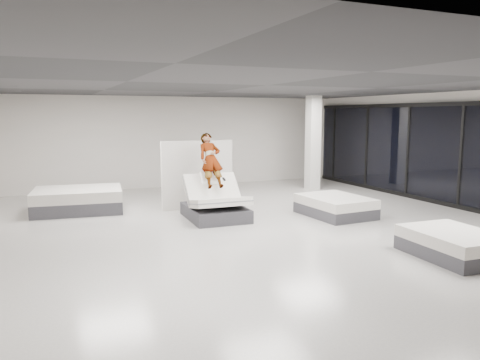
{
  "coord_description": "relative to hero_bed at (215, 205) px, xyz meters",
  "views": [
    {
      "loc": [
        -4.58,
        -9.28,
        2.57
      ],
      "look_at": [
        -0.2,
        1.02,
        1.0
      ],
      "focal_mm": 35.0,
      "sensor_mm": 36.0,
      "label": 1
    }
  ],
  "objects": [
    {
      "name": "room",
      "position": [
        0.7,
        -1.42,
        1.25
      ],
      "size": [
        14.0,
        14.04,
        3.2
      ],
      "color": "#B8B4AE",
      "rests_on": "ground"
    },
    {
      "name": "hero_bed",
      "position": [
        0.0,
        0.0,
        0.0
      ],
      "size": [
        1.41,
        1.84,
        1.17
      ],
      "color": "#343338",
      "rests_on": "floor"
    },
    {
      "name": "person",
      "position": [
        0.01,
        0.33,
        0.81
      ],
      "size": [
        0.62,
        1.51,
        1.2
      ],
      "primitive_type": "imported",
      "rotation": [
        0.96,
        0.0,
        -0.04
      ],
      "color": "slate",
      "rests_on": "hero_bed"
    },
    {
      "name": "remote",
      "position": [
        0.22,
        -0.03,
        0.64
      ],
      "size": [
        0.06,
        0.14,
        0.08
      ],
      "primitive_type": "cube",
      "rotation": [
        0.35,
        0.0,
        -0.04
      ],
      "color": "black",
      "rests_on": "person"
    },
    {
      "name": "divider_panel",
      "position": [
        0.04,
        1.51,
        0.58
      ],
      "size": [
        2.05,
        0.18,
        1.86
      ],
      "primitive_type": "cube",
      "rotation": [
        0.0,
        0.0,
        0.04
      ],
      "color": "silver",
      "rests_on": "floor"
    },
    {
      "name": "flat_bed_right_far",
      "position": [
        2.94,
        -0.87,
        -0.1
      ],
      "size": [
        1.46,
        1.89,
        0.5
      ],
      "color": "#343338",
      "rests_on": "floor"
    },
    {
      "name": "flat_bed_right_near",
      "position": [
        2.91,
        -4.65,
        -0.11
      ],
      "size": [
        1.38,
        1.79,
        0.48
      ],
      "color": "#343338",
      "rests_on": "floor"
    },
    {
      "name": "flat_bed_left_far",
      "position": [
        -3.06,
        2.28,
        -0.04
      ],
      "size": [
        2.42,
        1.92,
        0.62
      ],
      "color": "#343338",
      "rests_on": "floor"
    },
    {
      "name": "column",
      "position": [
        4.7,
        3.08,
        1.25
      ],
      "size": [
        0.4,
        0.4,
        3.2
      ],
      "primitive_type": "cube",
      "color": "silver",
      "rests_on": "floor"
    },
    {
      "name": "storefront_glazing",
      "position": [
        6.6,
        -1.42,
        1.1
      ],
      "size": [
        0.12,
        13.4,
        2.92
      ],
      "color": "#1D2031",
      "rests_on": "floor"
    }
  ]
}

